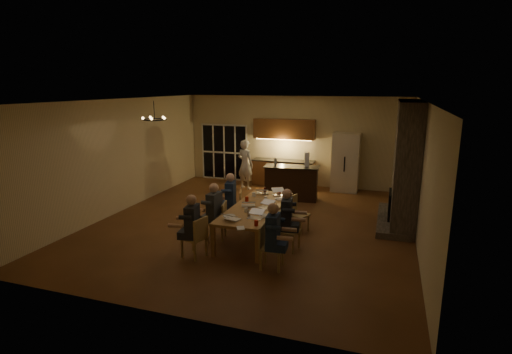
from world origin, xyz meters
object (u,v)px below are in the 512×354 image
object	(u,v)px
can_silver	(248,213)
bar_blender	(307,160)
chair_right_near	(272,247)
person_right_mid	(287,219)
plate_near	(265,216)
dining_table	(256,221)
chandelier	(155,120)
laptop_c	(248,201)
laptop_b	(255,213)
plate_far	(280,199)
mug_mid	(266,198)
refrigerator	(346,162)
redcup_mid	(247,199)
redcup_far	(279,190)
bar_bottle	(275,162)
laptop_f	(279,191)
mug_back	(254,194)
redcup_near	(256,223)
person_left_far	(231,199)
person_left_mid	(214,212)
mug_front	(246,210)
chair_right_mid	(289,231)
plate_left	(229,216)
person_right_near	(273,237)
laptop_a	(232,214)
chair_left_near	(194,237)
bar_island	(291,183)
person_left_near	(192,227)
chair_left_far	(233,208)
can_cola	(265,190)
chair_left_mid	(216,221)
laptop_e	(262,189)
laptop_d	(265,203)

from	to	relation	value
can_silver	bar_blender	bearing A→B (deg)	83.85
chair_right_near	person_right_mid	size ratio (longest dim) A/B	0.64
plate_near	dining_table	bearing A→B (deg)	122.64
person_right_mid	can_silver	distance (m)	0.85
chandelier	laptop_c	world-z (taller)	chandelier
laptop_b	plate_far	bearing A→B (deg)	89.93
mug_mid	chandelier	bearing A→B (deg)	-165.15
refrigerator	redcup_mid	xyz separation A→B (m)	(-1.90, -4.66, -0.19)
redcup_far	can_silver	world-z (taller)	same
chair_right_near	mug_mid	xyz separation A→B (m)	(-0.78, 2.10, 0.36)
chair_right_near	mug_mid	world-z (taller)	chair_right_near
mug_mid	plate_near	world-z (taller)	mug_mid
bar_bottle	laptop_f	bearing A→B (deg)	-71.86
mug_back	can_silver	bearing A→B (deg)	-75.67
refrigerator	redcup_far	size ratio (longest dim) A/B	16.67
laptop_b	redcup_near	bearing A→B (deg)	-64.15
redcup_mid	bar_bottle	xyz separation A→B (m)	(-0.12, 3.03, 0.39)
laptop_b	laptop_c	xyz separation A→B (m)	(-0.45, 0.82, 0.00)
person_left_far	mug_back	size ratio (longest dim) A/B	13.80
person_left_mid	plate_near	distance (m)	1.26
chandelier	laptop_f	xyz separation A→B (m)	(2.83, 1.26, -1.89)
mug_front	mug_back	size ratio (longest dim) A/B	1.00
person_left_far	laptop_c	bearing A→B (deg)	38.67
chair_right_mid	plate_near	world-z (taller)	chair_right_mid
mug_mid	bar_blender	bearing A→B (deg)	81.39
chair_right_near	chandelier	bearing A→B (deg)	64.78
person_right_mid	plate_left	size ratio (longest dim) A/B	5.12
dining_table	person_right_near	world-z (taller)	person_right_near
refrigerator	laptop_a	bearing A→B (deg)	-106.02
chair_left_near	person_right_mid	bearing A→B (deg)	134.30
laptop_f	mug_mid	bearing A→B (deg)	-140.62
bar_island	person_left_near	world-z (taller)	person_left_near
chair_left_near	redcup_far	bearing A→B (deg)	173.85
refrigerator	laptop_b	xyz separation A→B (m)	(-1.29, -5.82, -0.14)
chair_left_far	bar_blender	xyz separation A→B (m)	(1.36, 2.86, 0.85)
person_left_far	mug_mid	xyz separation A→B (m)	(0.95, -0.00, 0.11)
chair_left_near	chair_right_near	xyz separation A→B (m)	(1.71, 0.01, 0.00)
person_left_near	can_cola	size ratio (longest dim) A/B	11.50
person_left_near	plate_left	world-z (taller)	person_left_near
plate_near	person_right_mid	bearing A→B (deg)	14.40
person_left_near	person_left_mid	size ratio (longest dim) A/B	1.00
chair_left_mid	person_left_near	size ratio (longest dim) A/B	0.64
laptop_e	laptop_f	world-z (taller)	same
chair_left_mid	can_silver	xyz separation A→B (m)	(0.90, -0.27, 0.37)
laptop_a	laptop_b	xyz separation A→B (m)	(0.44, 0.22, 0.00)
chandelier	person_right_near	bearing A→B (deg)	-23.20
chair_left_mid	laptop_b	distance (m)	1.24
bar_island	person_right_mid	size ratio (longest dim) A/B	1.25
chair_left_near	person_right_mid	size ratio (longest dim) A/B	0.64
laptop_d	person_left_near	bearing A→B (deg)	-106.70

